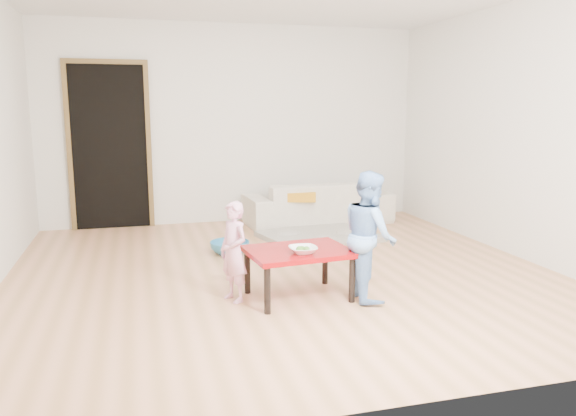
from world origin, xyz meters
name	(u,v)px	position (x,y,z in m)	size (l,w,h in m)	color
floor	(282,272)	(0.00, 0.00, 0.00)	(5.00, 5.00, 0.01)	tan
back_wall	(235,125)	(0.00, 2.50, 1.30)	(5.00, 0.02, 2.60)	silver
right_wall	(519,130)	(2.50, 0.00, 1.30)	(0.02, 5.00, 2.60)	silver
doorway	(110,148)	(-1.60, 2.48, 1.02)	(1.02, 0.08, 2.11)	brown
sofa	(318,202)	(1.03, 2.05, 0.28)	(1.93, 0.75, 0.56)	silver
cushion	(298,196)	(0.68, 1.79, 0.43)	(0.43, 0.38, 0.11)	orange
red_table	(298,273)	(-0.05, -0.73, 0.20)	(0.81, 0.61, 0.41)	maroon
bowl	(303,250)	(-0.06, -0.86, 0.43)	(0.22, 0.22, 0.05)	white
broccoli	(303,250)	(-0.06, -0.86, 0.44)	(0.12, 0.12, 0.06)	#2D5919
child_pink	(234,252)	(-0.57, -0.66, 0.40)	(0.30, 0.19, 0.81)	pink
child_blue	(370,235)	(0.49, -0.88, 0.52)	(0.51, 0.40, 1.05)	#5F93DD
basin	(230,248)	(-0.37, 0.79, 0.07)	(0.42, 0.42, 0.13)	teal
blanket	(320,236)	(0.76, 1.18, 0.03)	(1.23, 1.03, 0.06)	#B1AA9C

